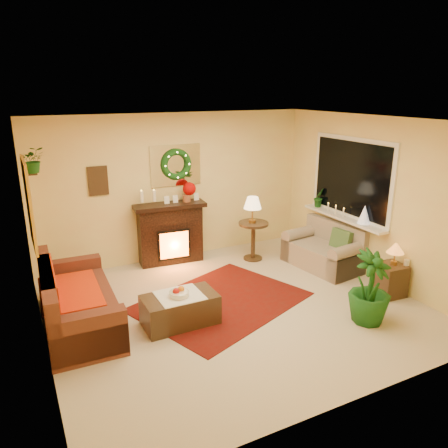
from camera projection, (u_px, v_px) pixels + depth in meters
name	position (u px, v px, depth m)	size (l,w,h in m)	color
floor	(235.00, 307.00, 6.23)	(5.00, 5.00, 0.00)	beige
ceiling	(237.00, 121.00, 5.45)	(5.00, 5.00, 0.00)	white
wall_back	(176.00, 187.00, 7.76)	(5.00, 5.00, 0.00)	#EFD88C
wall_front	(354.00, 285.00, 3.92)	(5.00, 5.00, 0.00)	#EFD88C
wall_left	(34.00, 250.00, 4.77)	(4.50, 4.50, 0.00)	#EFD88C
wall_right	(375.00, 200.00, 6.91)	(4.50, 4.50, 0.00)	#EFD88C
area_rug	(221.00, 302.00, 6.38)	(2.31, 1.73, 0.01)	#511C10
sofa	(78.00, 295.00, 5.65)	(0.86, 1.96, 0.84)	brown
red_throw	(70.00, 291.00, 5.71)	(0.74, 1.20, 0.02)	red
fireplace	(170.00, 233.00, 7.71)	(1.10, 0.35, 1.01)	#311C18
poinsettia	(189.00, 189.00, 7.66)	(0.23, 0.23, 0.23)	#A50300
mantel_candle_a	(142.00, 197.00, 7.27)	(0.06, 0.06, 0.19)	silver
mantel_candle_b	(154.00, 196.00, 7.33)	(0.06, 0.06, 0.19)	white
mantel_mirror	(176.00, 165.00, 7.62)	(0.92, 0.02, 0.72)	white
wreath	(177.00, 165.00, 7.58)	(0.55, 0.55, 0.11)	#194719
wall_art	(98.00, 181.00, 7.09)	(0.32, 0.03, 0.48)	#381E11
gold_mirror	(29.00, 204.00, 4.90)	(0.03, 0.84, 1.00)	gold
hanging_plant	(35.00, 172.00, 5.53)	(0.33, 0.28, 0.36)	#194719
loveseat	(323.00, 244.00, 7.52)	(0.77, 1.32, 0.77)	#AD9A8B
window_frame	(351.00, 178.00, 7.30)	(0.03, 1.86, 1.36)	white
window_glass	(350.00, 178.00, 7.29)	(0.02, 1.70, 1.22)	black
window_sill	(343.00, 218.00, 7.46)	(0.22, 1.86, 0.04)	white
mini_tree	(364.00, 214.00, 7.04)	(0.20, 0.20, 0.30)	white
sill_plant	(319.00, 197.00, 8.02)	(0.26, 0.21, 0.47)	#193F17
side_table_round	(253.00, 242.00, 7.89)	(0.54, 0.54, 0.70)	black
lamp_cream	(252.00, 213.00, 7.73)	(0.31, 0.31, 0.48)	#FFDC9C
end_table_square	(390.00, 278.00, 6.53)	(0.40, 0.40, 0.49)	#4C260F
lamp_tiffany	(396.00, 248.00, 6.40)	(0.26, 0.26, 0.37)	orange
coffee_table	(180.00, 309.00, 5.74)	(0.97, 0.53, 0.41)	black
fruit_bowl	(179.00, 294.00, 5.64)	(0.26, 0.26, 0.06)	beige
floor_palm	(370.00, 291.00, 5.72)	(1.65, 1.65, 2.95)	#214B1A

